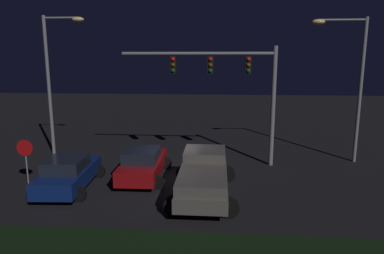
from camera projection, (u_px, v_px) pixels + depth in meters
name	position (u px, v px, depth m)	size (l,w,h in m)	color
ground_plane	(172.00, 179.00, 17.44)	(80.00, 80.00, 0.00)	black
pickup_truck	(204.00, 173.00, 15.18)	(2.86, 5.40, 1.80)	#514C47
car_sedan	(68.00, 173.00, 16.00)	(2.66, 4.50, 1.51)	navy
car_sedan_far	(143.00, 164.00, 17.43)	(2.53, 4.43, 1.51)	maroon
traffic_signal_gantry	(228.00, 76.00, 18.92)	(8.32, 0.56, 6.50)	slate
street_lamp_left	(55.00, 69.00, 20.96)	(2.50, 0.44, 8.29)	slate
street_lamp_right	(350.00, 72.00, 19.41)	(2.96, 0.44, 8.03)	slate
stop_sign	(25.00, 154.00, 16.12)	(0.76, 0.08, 2.23)	slate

